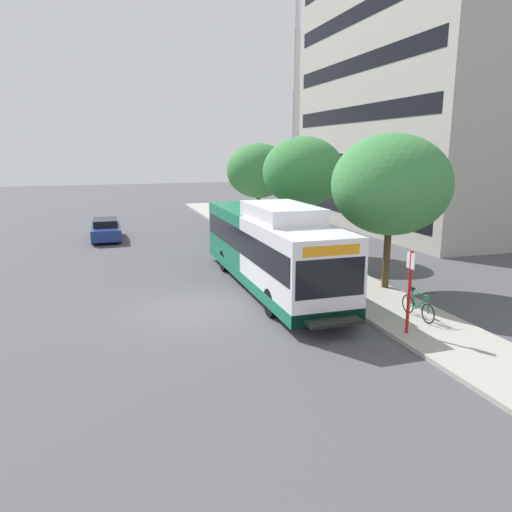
{
  "coord_description": "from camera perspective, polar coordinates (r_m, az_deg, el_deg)",
  "views": [
    {
      "loc": [
        -2.75,
        -16.73,
        5.72
      ],
      "look_at": [
        2.88,
        1.02,
        1.6
      ],
      "focal_mm": 33.9,
      "sensor_mm": 36.0,
      "label": 1
    }
  ],
  "objects": [
    {
      "name": "sidewalk_curb",
      "position": [
        25.37,
        5.47,
        -0.45
      ],
      "size": [
        3.0,
        56.0,
        0.14
      ],
      "primitive_type": "cube",
      "color": "#A8A399",
      "rests_on": "ground"
    },
    {
      "name": "bus_stop_sign_pole",
      "position": [
        15.45,
        17.66,
        -3.4
      ],
      "size": [
        0.1,
        0.36,
        2.6
      ],
      "color": "red",
      "rests_on": "sidewalk_curb"
    },
    {
      "name": "street_tree_mid_block",
      "position": [
        26.38,
        5.6,
        9.88
      ],
      "size": [
        4.35,
        4.35,
        6.27
      ],
      "color": "#4C3823",
      "rests_on": "sidewalk_curb"
    },
    {
      "name": "street_tree_near_stop",
      "position": [
        20.04,
        15.63,
        8.1
      ],
      "size": [
        4.71,
        4.71,
        6.22
      ],
      "color": "#4C3823",
      "rests_on": "sidewalk_curb"
    },
    {
      "name": "ground_plane",
      "position": [
        25.53,
        -10.97,
        -0.71
      ],
      "size": [
        120.0,
        120.0,
        0.0
      ],
      "primitive_type": "plane",
      "color": "#4C4C51"
    },
    {
      "name": "parked_car_far_lane",
      "position": [
        32.73,
        -17.31,
        3.02
      ],
      "size": [
        1.8,
        4.5,
        1.33
      ],
      "color": "navy",
      "rests_on": "ground"
    },
    {
      "name": "transit_bus",
      "position": [
        20.17,
        1.6,
        0.99
      ],
      "size": [
        2.58,
        12.25,
        3.65
      ],
      "color": "white",
      "rests_on": "ground"
    },
    {
      "name": "street_tree_far_block",
      "position": [
        34.67,
        0.29,
        10.03
      ],
      "size": [
        4.52,
        4.52,
        6.03
      ],
      "color": "#4C3823",
      "rests_on": "sidewalk_curb"
    },
    {
      "name": "lattice_comm_tower",
      "position": [
        53.59,
        4.67,
        15.53
      ],
      "size": [
        1.1,
        1.1,
        26.16
      ],
      "color": "#B7B7BC",
      "rests_on": "ground"
    },
    {
      "name": "bicycle_parked",
      "position": [
        17.23,
        18.56,
        -5.62
      ],
      "size": [
        0.52,
        1.76,
        1.02
      ],
      "color": "black",
      "rests_on": "sidewalk_curb"
    }
  ]
}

